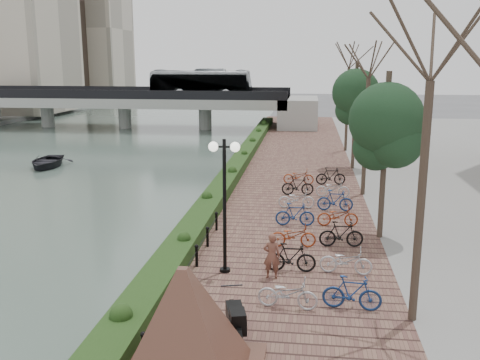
% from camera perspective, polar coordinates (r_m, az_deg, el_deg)
% --- Properties ---
extents(ground, '(220.00, 220.00, 0.00)m').
position_cam_1_polar(ground, '(14.85, -14.31, -17.63)').
color(ground, '#59595B').
rests_on(ground, ground).
extents(river_water, '(30.00, 130.00, 0.02)m').
position_cam_1_polar(river_water, '(42.59, -20.96, 1.85)').
color(river_water, '#4C6056').
rests_on(river_water, ground).
extents(promenade, '(8.00, 75.00, 0.50)m').
position_cam_1_polar(promenade, '(30.22, 5.08, -1.04)').
color(promenade, brown).
rests_on(promenade, ground).
extents(hedge, '(1.10, 56.00, 0.60)m').
position_cam_1_polar(hedge, '(32.83, -0.66, 1.09)').
color(hedge, '#213D16').
rests_on(hedge, promenade).
extents(chain_fence, '(0.10, 14.10, 0.70)m').
position_cam_1_polar(chain_fence, '(15.74, -6.92, -11.99)').
color(chain_fence, black).
rests_on(chain_fence, promenade).
extents(granite_monument, '(5.20, 5.20, 2.71)m').
position_cam_1_polar(granite_monument, '(11.78, -6.01, -15.36)').
color(granite_monument, '#48291F').
rests_on(granite_monument, promenade).
extents(lamppost, '(1.02, 0.32, 4.46)m').
position_cam_1_polar(lamppost, '(17.14, -1.68, 0.39)').
color(lamppost, black).
rests_on(lamppost, promenade).
extents(motorcycle, '(1.01, 1.92, 1.15)m').
position_cam_1_polar(motorcycle, '(13.85, -0.50, -14.48)').
color(motorcycle, black).
rests_on(motorcycle, promenade).
extents(pedestrian, '(0.57, 0.40, 1.50)m').
position_cam_1_polar(pedestrian, '(17.36, 3.40, -8.07)').
color(pedestrian, brown).
rests_on(pedestrian, promenade).
extents(bicycle_parking, '(2.40, 17.32, 1.00)m').
position_cam_1_polar(bicycle_parking, '(22.89, 8.12, -3.75)').
color(bicycle_parking, '#B9BABE').
rests_on(bicycle_parking, promenade).
extents(street_trees, '(3.20, 37.12, 6.80)m').
position_cam_1_polar(street_trees, '(24.99, 14.02, 3.77)').
color(street_trees, '#362920').
rests_on(street_trees, promenade).
extents(bridge, '(36.00, 10.77, 6.50)m').
position_cam_1_polar(bridge, '(59.84, -10.65, 8.62)').
color(bridge, '#9E9F9A').
rests_on(bridge, ground).
extents(boat, '(3.42, 4.43, 0.85)m').
position_cam_1_polar(boat, '(39.94, -19.94, 1.90)').
color(boat, '#232228').
rests_on(boat, river_water).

